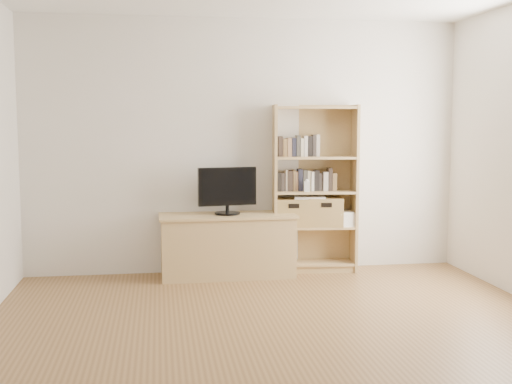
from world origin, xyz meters
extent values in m
cube|color=brown|center=(0.00, 0.00, 0.00)|extent=(4.50, 5.00, 0.01)
cube|color=silver|center=(0.00, 2.50, 1.30)|extent=(4.50, 0.02, 2.60)
cube|color=silver|center=(0.00, -2.50, 1.30)|extent=(4.50, 0.02, 2.60)
cube|color=#A68655|center=(-0.22, 2.25, 0.30)|extent=(1.32, 0.51, 0.60)
cube|color=#A68655|center=(0.70, 2.35, 0.86)|extent=(0.88, 0.38, 1.72)
cube|color=black|center=(-0.22, 2.25, 0.86)|extent=(0.59, 0.13, 0.46)
cube|color=black|center=(0.70, 2.37, 0.94)|extent=(0.75, 0.21, 0.20)
cube|color=black|center=(0.51, 2.38, 1.30)|extent=(0.39, 0.17, 0.20)
cube|color=white|center=(0.60, 2.26, 0.90)|extent=(0.06, 0.05, 0.11)
cube|color=#9C7C46|center=(0.47, 2.36, 0.62)|extent=(0.38, 0.32, 0.29)
cube|color=#9C7C46|center=(0.81, 2.33, 0.63)|extent=(0.39, 0.34, 0.29)
cube|color=white|center=(0.65, 2.33, 0.78)|extent=(0.35, 0.28, 0.02)
cube|color=silver|center=(1.00, 2.32, 0.54)|extent=(0.21, 0.29, 0.13)
camera|label=1|loc=(-0.89, -4.07, 1.55)|focal=45.00mm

